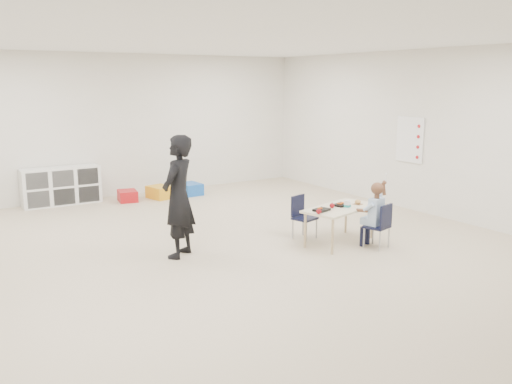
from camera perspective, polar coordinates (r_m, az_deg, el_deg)
room at (r=6.97m, az=-2.69°, el=4.48°), size 9.00×9.02×2.80m
table at (r=7.77m, az=8.80°, el=-3.42°), size 1.25×0.86×0.52m
chair_near at (r=7.63m, az=12.60°, el=-3.47°), size 0.37×0.36×0.63m
chair_far at (r=7.92m, az=5.16°, el=-2.68°), size 0.37×0.36×0.63m
child at (r=7.59m, az=12.66°, el=-2.15°), size 0.52×0.52×0.99m
lunch_tray_near at (r=7.79m, az=8.98°, el=-1.33°), size 0.25×0.21×0.03m
lunch_tray_far at (r=7.45m, az=6.91°, el=-1.87°), size 0.25×0.21×0.03m
milk_carton at (r=7.68m, az=9.60°, el=-1.27°), size 0.09×0.09×0.10m
bread_roll at (r=7.92m, az=10.67°, el=-1.04°), size 0.09×0.09×0.07m
apple_near at (r=7.63m, az=8.00°, el=-1.42°), size 0.07×0.07×0.07m
apple_far at (r=7.25m, az=6.63°, el=-2.05°), size 0.07×0.07×0.07m
cubby_shelf at (r=10.70m, az=-19.81°, el=0.60°), size 1.40×0.40×0.70m
rules_poster at (r=9.97m, az=15.88°, el=5.32°), size 0.02×0.60×0.80m
adult at (r=7.05m, az=-8.17°, el=-0.49°), size 0.69×0.67×1.60m
bin_red at (r=10.67m, az=-13.37°, el=-0.40°), size 0.40×0.48×0.21m
bin_yellow at (r=10.82m, az=-10.05°, el=-0.01°), size 0.48×0.56×0.24m
bin_blue at (r=11.06m, az=-6.95°, el=0.32°), size 0.41×0.51×0.23m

